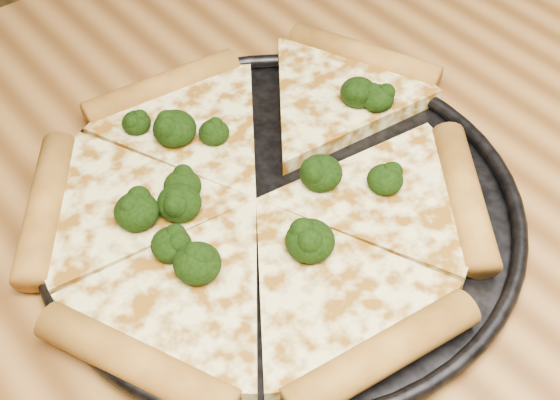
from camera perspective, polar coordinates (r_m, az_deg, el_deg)
pizza_pan at (r=0.54m, az=-0.00°, el=-0.61°), size 0.33×0.33×0.02m
pizza at (r=0.54m, az=-1.38°, el=0.36°), size 0.36×0.32×0.02m
broccoli_florets at (r=0.53m, az=-2.68°, el=1.50°), size 0.23×0.19×0.02m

